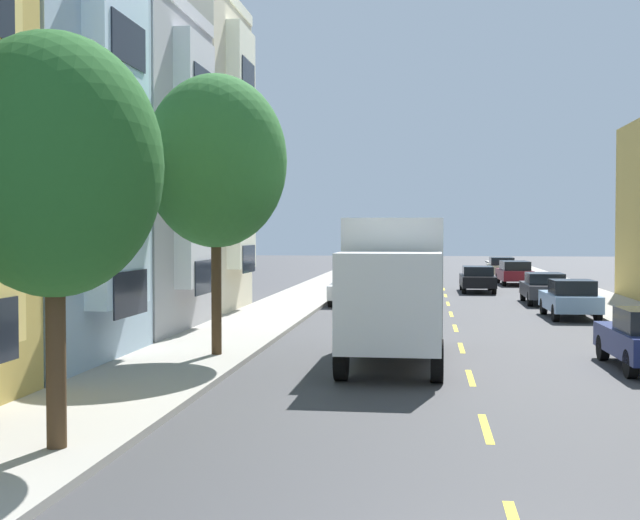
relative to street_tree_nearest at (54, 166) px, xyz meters
name	(u,v)px	position (x,y,z in m)	size (l,w,h in m)	color
ground_plane	(449,308)	(6.40, 25.63, -4.28)	(160.00, 160.00, 0.00)	#38383A
sidewalk_left	(282,308)	(-0.70, 23.63, -4.21)	(3.20, 120.00, 0.14)	#A39E93
sidewalk_right	(628,312)	(13.50, 23.63, -4.21)	(3.20, 120.00, 0.14)	#A39E93
lane_centerline_dashes	(453,321)	(6.40, 20.13, -4.27)	(0.14, 47.20, 0.01)	yellow
townhouse_fourth_cream	(118,162)	(-7.21, 21.87, 1.93)	(10.63, 6.72, 12.81)	beige
street_tree_nearest	(54,166)	(0.00, 0.00, 0.00)	(3.17, 3.17, 6.09)	#47331E
street_tree_second	(216,161)	(0.00, 9.60, 0.85)	(3.67, 3.67, 7.24)	#47331E
delivery_box_truck	(395,282)	(4.60, 10.04, -2.25)	(2.46, 7.47, 3.65)	white
parked_sedan_charcoal	(544,288)	(10.80, 28.19, -3.53)	(1.84, 4.52, 1.43)	#333338
parked_wagon_teal	(370,275)	(2.11, 37.87, -3.47)	(1.83, 4.70, 1.50)	#195B60
parked_pickup_forest	(363,280)	(2.14, 31.84, -3.45)	(2.06, 5.32, 1.73)	#194C28
parked_hatchback_sky	(570,299)	(10.87, 21.51, -3.52)	(1.84, 4.04, 1.50)	#7A9EC6
parked_hatchback_white	(350,288)	(1.96, 26.73, -3.52)	(1.79, 4.02, 1.50)	silver
parked_wagon_champagne	(501,267)	(10.77, 50.34, -3.47)	(1.91, 4.73, 1.50)	tan
parked_wagon_burgundy	(514,272)	(10.87, 42.19, -3.47)	(1.95, 4.75, 1.50)	maroon
moving_black_sedan	(477,279)	(8.20, 35.43, -3.53)	(1.80, 4.50, 1.43)	black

